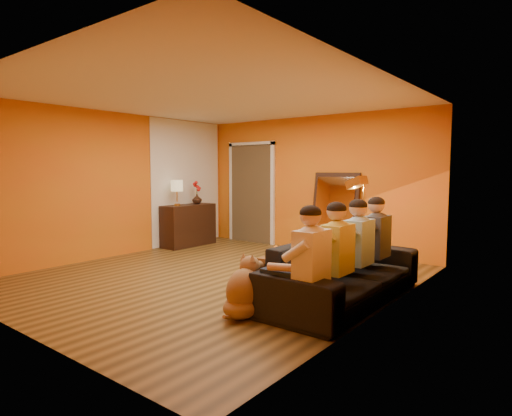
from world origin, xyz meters
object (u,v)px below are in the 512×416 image
Objects in this scene: person_mid_left at (337,258)px; tumbler at (313,250)px; person_far_left at (312,267)px; person_far_right at (377,244)px; dog at (244,286)px; sideboard at (189,225)px; laptop at (325,250)px; wine_bottle at (302,243)px; vase at (197,199)px; mirror_frame at (335,213)px; floor_lamp at (363,228)px; person_mid_right at (359,250)px; table_lamp at (177,193)px; sofa at (345,271)px; coffee_table at (301,268)px.

person_mid_left reaches higher than tumbler.
person_far_left is 1.00× the size of person_far_right.
person_mid_left reaches higher than dog.
sideboard is 3.98× the size of laptop.
wine_bottle is at bearing 125.15° from person_far_left.
dog is 4.69m from vase.
person_far_right is at bearing -49.77° from mirror_frame.
sideboard reaches higher than tumbler.
person_mid_right is (0.43, -1.10, -0.11)m from floor_lamp.
floor_lamp reaches higher than person_far_right.
floor_lamp reaches higher than dog.
person_mid_right is (4.37, -1.04, -0.49)m from table_lamp.
person_far_right is at bearing -11.31° from sofa.
coffee_table is (3.41, -1.09, -0.21)m from sideboard.
sideboard is 5.69× the size of vase.
floor_lamp reaches higher than person_mid_left.
tumbler reaches higher than laptop.
wine_bottle is (0.67, -2.22, -0.18)m from mirror_frame.
sofa is 2.04× the size of person_mid_left.
wine_bottle is (0.05, -0.05, 0.37)m from coffee_table.
tumbler is (-0.84, 0.37, -0.15)m from person_mid_right.
sofa is at bearing -142.43° from person_mid_right.
person_mid_right reaches higher than wine_bottle.
coffee_table is 1.07m from person_mid_right.
floor_lamp is 6.94× the size of vase.
vase is at bearing 90.00° from sideboard.
sideboard is 0.97× the size of person_far_left.
floor_lamp is 1.70m from person_mid_left.
table_lamp is at bearing 163.92° from coffee_table.
sideboard is 0.97× the size of person_mid_left.
vase is (0.00, 0.25, 0.53)m from sideboard.
tumbler is 3.77m from vase.
person_mid_left is 4.88m from vase.
person_far_left is at bearing -77.42° from laptop.
sofa reaches higher than laptop.
person_far_right is 0.80m from laptop.
floor_lamp is 2.24m from person_far_left.
floor_lamp is 4.86× the size of laptop.
mirror_frame is 0.61× the size of sofa.
floor_lamp is (0.53, 0.85, 0.51)m from coffee_table.
person_far_left is (1.58, -3.52, -0.15)m from mirror_frame.
sideboard is 3.66m from tumbler.
floor_lamp is 15.59× the size of tumbler.
wine_bottle is (-0.20, 1.48, 0.24)m from dog.
person_far_left reaches higher than laptop.
floor_lamp reaches higher than coffee_table.
table_lamp is at bearing -90.00° from sideboard.
tumbler is at bearing 98.91° from dog.
person_mid_right is at bearing -12.12° from wine_bottle.
vase is at bearing 90.00° from table_lamp.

